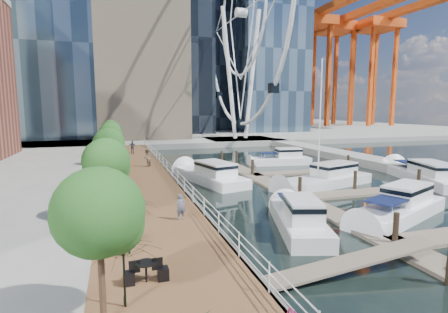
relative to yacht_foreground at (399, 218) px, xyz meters
name	(u,v)px	position (x,y,z in m)	size (l,w,h in m)	color
ground	(324,239)	(-6.85, -1.73, 0.00)	(520.00, 520.00, 0.00)	black
boardwalk	(139,185)	(-15.85, 13.27, 0.50)	(6.00, 60.00, 1.00)	brown
seawall	(173,182)	(-12.85, 13.27, 0.50)	(0.25, 60.00, 1.00)	#595954
land_far	(149,129)	(-6.85, 100.27, 0.50)	(200.00, 114.00, 1.00)	gray
breakwater	(371,162)	(13.15, 18.27, 0.50)	(4.00, 60.00, 1.00)	gray
pier	(240,141)	(7.15, 50.27, 0.50)	(14.00, 12.00, 1.00)	gray
railing	(172,171)	(-12.95, 13.27, 1.52)	(0.10, 60.00, 1.05)	white
floating_docks	(338,184)	(1.12, 8.25, 0.49)	(16.00, 34.00, 2.60)	#6D6051
ferris_wheel	(241,13)	(7.15, 50.27, 25.92)	(5.80, 45.60, 47.80)	white
port_cranes	(338,73)	(60.82, 93.94, 20.00)	(40.00, 52.00, 38.00)	#D84C14
street_trees	(109,144)	(-18.25, 12.27, 4.29)	(2.60, 42.60, 4.60)	#3F2B1C
cafe_tables	(132,252)	(-17.25, -3.73, 1.37)	(2.50, 13.70, 0.74)	black
yacht_foreground	(399,218)	(0.00, 0.00, 0.00)	(2.61, 9.74, 2.15)	white
pedestrian_near	(181,207)	(-14.36, 0.93, 1.74)	(0.54, 0.35, 1.47)	#4F5669
pedestrian_mid	(147,158)	(-14.56, 19.91, 1.97)	(0.94, 0.73, 1.93)	#7C6C56
pedestrian_far	(133,147)	(-15.49, 31.44, 1.93)	(1.09, 0.45, 1.86)	#363843
moored_yachts	(328,187)	(0.77, 9.23, 0.00)	(26.72, 33.99, 11.50)	silver
cafe_seating	(144,279)	(-17.07, -7.87, 2.20)	(4.41, 13.09, 2.52)	#0D3316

